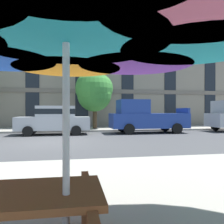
{
  "coord_description": "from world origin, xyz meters",
  "views": [
    {
      "loc": [
        1.07,
        -10.93,
        1.46
      ],
      "look_at": [
        3.64,
        3.2,
        1.4
      ],
      "focal_mm": 36.78,
      "sensor_mm": 36.0,
      "label": 1
    }
  ],
  "objects_px": {
    "pickup_blue": "(145,118)",
    "sedan_silver": "(54,119)",
    "street_tree_middle": "(95,91)",
    "patio_umbrella": "(66,18)"
  },
  "relations": [
    {
      "from": "sedan_silver",
      "to": "street_tree_middle",
      "type": "relative_size",
      "value": 0.97
    },
    {
      "from": "sedan_silver",
      "to": "pickup_blue",
      "type": "relative_size",
      "value": 0.86
    },
    {
      "from": "street_tree_middle",
      "to": "pickup_blue",
      "type": "bearing_deg",
      "value": -44.02
    },
    {
      "from": "sedan_silver",
      "to": "patio_umbrella",
      "type": "relative_size",
      "value": 1.18
    },
    {
      "from": "sedan_silver",
      "to": "pickup_blue",
      "type": "height_order",
      "value": "pickup_blue"
    },
    {
      "from": "sedan_silver",
      "to": "street_tree_middle",
      "type": "xyz_separation_m",
      "value": [
        2.83,
        2.95,
        2.07
      ]
    },
    {
      "from": "street_tree_middle",
      "to": "patio_umbrella",
      "type": "bearing_deg",
      "value": -96.86
    },
    {
      "from": "sedan_silver",
      "to": "pickup_blue",
      "type": "distance_m",
      "value": 5.88
    },
    {
      "from": "street_tree_middle",
      "to": "patio_umbrella",
      "type": "distance_m",
      "value": 15.78
    },
    {
      "from": "pickup_blue",
      "to": "sedan_silver",
      "type": "bearing_deg",
      "value": -180.0
    }
  ]
}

